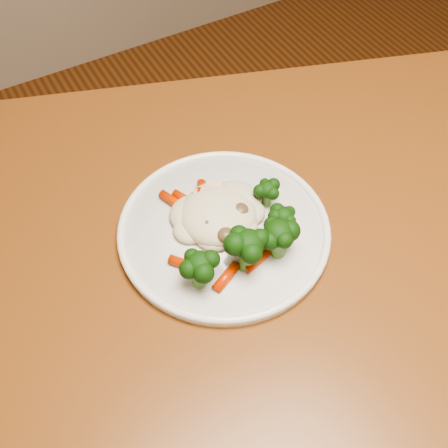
# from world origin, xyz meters

# --- Properties ---
(dining_table) EXTENTS (1.36, 1.12, 0.75)m
(dining_table) POSITION_xyz_m (-0.33, -0.06, 0.65)
(dining_table) COLOR brown
(dining_table) RESTS_ON ground
(plate) EXTENTS (0.26, 0.26, 0.01)m
(plate) POSITION_xyz_m (-0.42, 0.05, 0.76)
(plate) COLOR white
(plate) RESTS_ON dining_table
(meal) EXTENTS (0.17, 0.18, 0.05)m
(meal) POSITION_xyz_m (-0.41, 0.03, 0.78)
(meal) COLOR beige
(meal) RESTS_ON plate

